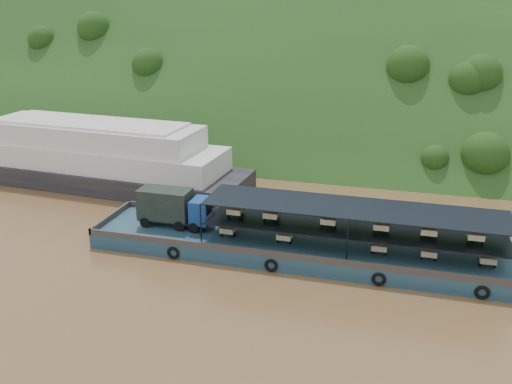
# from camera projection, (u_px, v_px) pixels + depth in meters

# --- Properties ---
(ground) EXTENTS (160.00, 160.00, 0.00)m
(ground) POSITION_uv_depth(u_px,v_px,m) (269.00, 241.00, 48.60)
(ground) COLOR brown
(ground) RESTS_ON ground
(hillside) EXTENTS (140.00, 39.60, 39.60)m
(hillside) POSITION_uv_depth(u_px,v_px,m) (333.00, 140.00, 81.24)
(hillside) COLOR #173613
(hillside) RESTS_ON ground
(cargo_barge) EXTENTS (35.00, 7.18, 4.54)m
(cargo_barge) POSITION_uv_depth(u_px,v_px,m) (298.00, 242.00, 45.73)
(cargo_barge) COLOR #16334D
(cargo_barge) RESTS_ON ground
(passenger_ferry) EXTENTS (34.78, 10.69, 6.95)m
(passenger_ferry) POSITION_uv_depth(u_px,v_px,m) (95.00, 157.00, 62.19)
(passenger_ferry) COLOR black
(passenger_ferry) RESTS_ON ground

